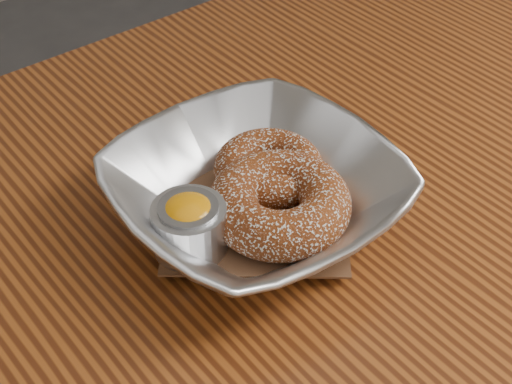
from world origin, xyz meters
TOP-DOWN VIEW (x-y plane):
  - table at (0.00, 0.00)m, footprint 1.20×0.80m
  - serving_bowl at (-0.10, 0.07)m, footprint 0.22×0.22m
  - parchment at (-0.10, 0.07)m, footprint 0.20×0.20m
  - donut_back at (-0.07, 0.09)m, footprint 0.10×0.10m
  - donut_front at (-0.09, 0.05)m, footprint 0.11×0.11m
  - ramekin at (-0.16, 0.07)m, footprint 0.06×0.06m

SIDE VIEW (x-z plane):
  - table at x=0.00m, z-range 0.28..1.03m
  - parchment at x=-0.10m, z-range 0.76..0.76m
  - donut_back at x=-0.07m, z-range 0.76..0.79m
  - serving_bowl at x=-0.10m, z-range 0.75..0.81m
  - donut_front at x=-0.09m, z-range 0.76..0.80m
  - ramekin at x=-0.16m, z-range 0.76..0.81m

